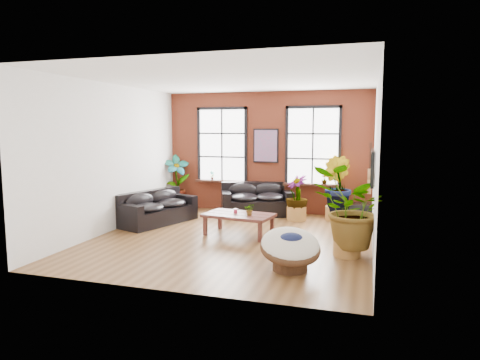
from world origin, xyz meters
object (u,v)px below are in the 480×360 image
at_px(sofa_back, 257,200).
at_px(sofa_left, 156,209).
at_px(papasan_chair, 290,247).
at_px(coffee_table, 239,216).

relative_size(sofa_back, sofa_left, 0.96).
bearing_deg(sofa_back, papasan_chair, -90.06).
bearing_deg(coffee_table, sofa_left, 175.37).
distance_m(sofa_back, sofa_left, 2.86).
relative_size(sofa_back, papasan_chair, 1.60).
xyz_separation_m(sofa_left, coffee_table, (2.42, -0.59, 0.06)).
distance_m(sofa_back, papasan_chair, 4.85).
xyz_separation_m(coffee_table, papasan_chair, (1.57, -2.10, -0.04)).
xyz_separation_m(sofa_back, coffee_table, (0.20, -2.41, 0.03)).
height_order(sofa_back, sofa_left, sofa_back).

